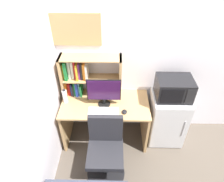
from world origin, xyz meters
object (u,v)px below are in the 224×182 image
at_px(monitor, 104,91).
at_px(water_bottle, 65,96).
at_px(mini_fridge, 167,118).
at_px(keyboard, 103,111).
at_px(computer_mouse, 124,112).
at_px(wall_corkboard, 73,30).
at_px(desk_chair, 106,153).
at_px(microwave, 174,88).
at_px(hutch_bookshelf, 82,75).

distance_m(monitor, water_bottle, 0.57).
bearing_deg(mini_fridge, keyboard, -167.56).
bearing_deg(keyboard, computer_mouse, -1.57).
distance_m(mini_fridge, wall_corkboard, 1.87).
height_order(monitor, keyboard, monitor).
bearing_deg(computer_mouse, monitor, 149.37).
height_order(desk_chair, wall_corkboard, wall_corkboard).
relative_size(microwave, desk_chair, 0.51).
xyz_separation_m(water_bottle, mini_fridge, (1.51, 0.01, -0.42)).
bearing_deg(keyboard, desk_chair, -83.71).
distance_m(water_bottle, desk_chair, 0.96).
xyz_separation_m(hutch_bookshelf, computer_mouse, (0.61, -0.41, -0.31)).
height_order(computer_mouse, water_bottle, water_bottle).
bearing_deg(mini_fridge, desk_chair, -145.76).
height_order(keyboard, microwave, microwave).
height_order(hutch_bookshelf, wall_corkboard, wall_corkboard).
relative_size(monitor, wall_corkboard, 0.66).
bearing_deg(hutch_bookshelf, computer_mouse, -33.79).
xyz_separation_m(microwave, wall_corkboard, (-1.34, 0.28, 0.70)).
relative_size(water_bottle, mini_fridge, 0.26).
distance_m(microwave, desk_chair, 1.26).
relative_size(computer_mouse, wall_corkboard, 0.12).
bearing_deg(microwave, desk_chair, -145.63).
distance_m(water_bottle, microwave, 1.52).
xyz_separation_m(hutch_bookshelf, mini_fridge, (1.28, -0.19, -0.65)).
relative_size(desk_chair, wall_corkboard, 1.31).
distance_m(keyboard, computer_mouse, 0.29).
bearing_deg(microwave, wall_corkboard, 168.01).
relative_size(hutch_bookshelf, water_bottle, 3.82).
height_order(monitor, desk_chair, monitor).
height_order(microwave, wall_corkboard, wall_corkboard).
distance_m(water_bottle, wall_corkboard, 0.92).
relative_size(water_bottle, wall_corkboard, 0.31).
bearing_deg(keyboard, water_bottle, 159.96).
relative_size(water_bottle, microwave, 0.46).
xyz_separation_m(keyboard, computer_mouse, (0.29, -0.01, 0.01)).
distance_m(computer_mouse, water_bottle, 0.87).
height_order(keyboard, wall_corkboard, wall_corkboard).
bearing_deg(water_bottle, computer_mouse, -13.96).
xyz_separation_m(keyboard, wall_corkboard, (-0.38, 0.50, 0.95)).
height_order(keyboard, desk_chair, desk_chair).
bearing_deg(wall_corkboard, water_bottle, -119.74).
relative_size(monitor, desk_chair, 0.50).
relative_size(keyboard, water_bottle, 1.85).
bearing_deg(water_bottle, wall_corkboard, 60.26).
height_order(monitor, microwave, monitor).
bearing_deg(hutch_bookshelf, keyboard, -51.42).
xyz_separation_m(computer_mouse, wall_corkboard, (-0.67, 0.51, 0.94)).
height_order(monitor, wall_corkboard, wall_corkboard).
distance_m(hutch_bookshelf, computer_mouse, 0.79).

